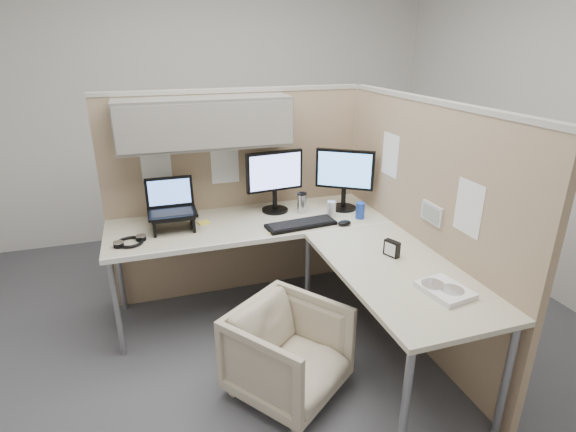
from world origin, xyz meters
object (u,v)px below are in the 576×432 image
object	(u,v)px
desk	(297,245)
office_chair	(288,348)
monitor_left	(275,176)
keyboard	(301,224)

from	to	relation	value
desk	office_chair	distance (m)	0.69
monitor_left	keyboard	bearing A→B (deg)	-81.62
office_chair	keyboard	size ratio (longest dim) A/B	1.20
desk	keyboard	bearing A→B (deg)	64.58
office_chair	keyboard	xyz separation A→B (m)	(0.33, 0.73, 0.44)
desk	monitor_left	distance (m)	0.63
office_chair	monitor_left	size ratio (longest dim) A/B	1.28
monitor_left	office_chair	bearing A→B (deg)	-108.73
office_chair	keyboard	bearing A→B (deg)	29.28
desk	office_chair	world-z (taller)	desk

